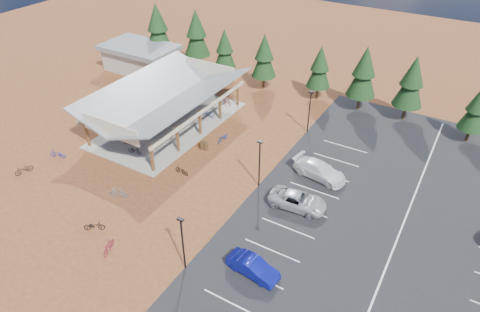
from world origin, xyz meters
TOP-DOWN VIEW (x-y plane):
  - ground at (0.00, 0.00)m, footprint 140.00×140.00m
  - asphalt_lot at (18.50, 3.00)m, footprint 27.00×44.00m
  - concrete_pad at (-10.00, 7.00)m, footprint 10.60×18.60m
  - bike_pavilion at (-10.00, 7.00)m, footprint 11.65×19.40m
  - outbuilding at (-24.00, 18.00)m, footprint 11.00×7.00m
  - lamp_post_0 at (5.00, -10.00)m, footprint 0.50×0.25m
  - lamp_post_1 at (5.00, 2.00)m, footprint 0.50×0.25m
  - lamp_post_2 at (5.00, 14.00)m, footprint 0.50×0.25m
  - trash_bin_0 at (-3.49, 4.59)m, footprint 0.60×0.60m
  - trash_bin_1 at (-3.09, 4.66)m, footprint 0.60×0.60m
  - pine_0 at (-23.29, 21.73)m, footprint 4.01×4.01m
  - pine_1 at (-16.96, 22.93)m, footprint 3.86×3.86m
  - pine_2 at (-11.33, 21.78)m, footprint 3.15×3.15m
  - pine_3 at (-4.97, 21.69)m, footprint 3.34×3.34m
  - pine_4 at (2.64, 22.62)m, footprint 3.14×3.14m
  - pine_5 at (8.39, 22.35)m, footprint 3.61×3.61m
  - pine_6 at (14.02, 22.67)m, footprint 3.52×3.52m
  - pine_7 at (21.41, 21.15)m, footprint 2.99×2.99m
  - bike_0 at (-10.83, 1.11)m, footprint 1.85×1.06m
  - bike_1 at (-11.18, 4.42)m, footprint 1.65×0.57m
  - bike_2 at (-10.74, 8.20)m, footprint 1.98×0.91m
  - bike_3 at (-13.48, 13.05)m, footprint 1.89×0.66m
  - bike_4 at (-9.15, -0.02)m, footprint 1.64×0.78m
  - bike_5 at (-7.82, 5.42)m, footprint 1.52×0.50m
  - bike_6 at (-6.94, 10.76)m, footprint 1.91×0.67m
  - bike_7 at (-6.61, 14.77)m, footprint 1.68×0.89m
  - bike_8 at (-16.50, -8.35)m, footprint 1.11×1.93m
  - bike_10 at (-15.79, -4.72)m, footprint 1.92×1.18m
  - bike_11 at (-1.36, -11.74)m, footprint 1.01×1.84m
  - bike_12 at (-4.19, -10.59)m, footprint 1.87×1.52m
  - bike_13 at (-5.55, -6.24)m, footprint 1.85×1.18m
  - bike_14 at (-2.37, 7.03)m, footprint 0.70×1.86m
  - bike_16 at (-2.62, -0.34)m, footprint 1.69×0.71m
  - car_1 at (9.81, -7.84)m, footprint 4.37×1.92m
  - car_2 at (9.55, 1.00)m, footprint 5.48×2.86m
  - car_3 at (9.55, 6.28)m, footprint 5.81×3.18m

SIDE VIEW (x-z plane):
  - ground at x=0.00m, z-range 0.00..0.00m
  - asphalt_lot at x=18.50m, z-range 0.00..0.04m
  - concrete_pad at x=-10.00m, z-range 0.00..0.10m
  - bike_16 at x=-2.62m, z-range 0.00..0.87m
  - trash_bin_0 at x=-3.49m, z-range 0.00..0.90m
  - trash_bin_1 at x=-3.09m, z-range 0.00..0.90m
  - bike_10 at x=-15.79m, z-range 0.00..0.95m
  - bike_12 at x=-4.19m, z-range 0.00..0.95m
  - bike_8 at x=-16.50m, z-range 0.00..0.96m
  - bike_14 at x=-2.37m, z-range 0.00..0.97m
  - bike_4 at x=-9.15m, z-range 0.10..0.93m
  - bike_11 at x=-1.36m, z-range 0.00..1.06m
  - bike_13 at x=-5.55m, z-range 0.00..1.08m
  - bike_5 at x=-7.82m, z-range 0.10..1.00m
  - bike_0 at x=-10.83m, z-range 0.10..1.02m
  - bike_7 at x=-6.61m, z-range 0.10..1.07m
  - bike_1 at x=-11.18m, z-range 0.10..1.07m
  - bike_6 at x=-6.94m, z-range 0.10..1.10m
  - bike_2 at x=-10.74m, z-range 0.10..1.11m
  - bike_3 at x=-13.48m, z-range 0.10..1.22m
  - car_1 at x=9.81m, z-range 0.04..1.43m
  - car_2 at x=9.55m, z-range 0.04..1.51m
  - car_3 at x=9.55m, z-range 0.04..1.64m
  - outbuilding at x=-24.00m, z-range 0.08..3.98m
  - lamp_post_0 at x=5.00m, z-range 0.41..5.55m
  - lamp_post_1 at x=5.00m, z-range 0.41..5.55m
  - lamp_post_2 at x=5.00m, z-range 0.41..5.55m
  - bike_pavilion at x=-10.00m, z-range 1.34..6.31m
  - pine_7 at x=21.41m, z-range 0.77..7.73m
  - pine_4 at x=2.64m, z-range 0.80..8.11m
  - pine_2 at x=-11.33m, z-range 0.81..8.16m
  - pine_3 at x=-4.97m, z-range 0.86..8.64m
  - pine_6 at x=14.02m, z-range 0.91..9.11m
  - pine_5 at x=8.39m, z-range 0.93..9.35m
  - pine_1 at x=-16.96m, z-range 1.00..9.99m
  - pine_0 at x=-23.29m, z-range 1.04..10.39m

